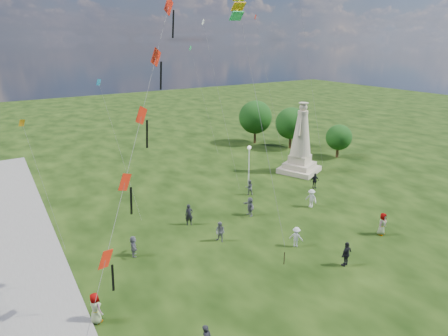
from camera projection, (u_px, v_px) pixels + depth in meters
waterfront at (5, 298)px, 21.41m from camera, size 200.00×200.00×1.51m
statue at (301, 147)px, 40.72m from camera, size 4.97×4.97×7.71m
lamppost at (249, 157)px, 37.10m from camera, size 0.38×0.38×4.08m
tree_row at (280, 122)px, 50.24m from camera, size 8.53×14.83×6.04m
person_1 at (220, 232)px, 27.04m from camera, size 0.74×0.88×1.55m
person_2 at (296, 237)px, 26.42m from camera, size 0.96×1.07×1.49m
person_3 at (346, 254)px, 24.12m from camera, size 1.07×0.66×1.71m
person_4 at (382, 224)px, 28.01m from camera, size 0.93×0.66×1.74m
person_5 at (133, 246)px, 25.26m from camera, size 0.96×1.48×1.48m
person_6 at (189, 215)px, 29.49m from camera, size 0.74×0.61×1.73m
person_7 at (249, 187)px, 35.31m from camera, size 0.83×0.69×1.48m
person_8 at (311, 198)px, 32.67m from camera, size 0.74×1.15×1.65m
person_9 at (315, 181)px, 36.87m from camera, size 1.00×0.68×1.55m
person_10 at (95, 308)px, 19.24m from camera, size 0.79×0.98×1.73m
person_11 at (250, 206)px, 31.09m from camera, size 0.76×1.55×1.62m
red_kite_train at (141, 125)px, 18.27m from camera, size 9.32×9.35×16.24m
small_kites at (205, 65)px, 37.79m from camera, size 29.94×19.22×19.84m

